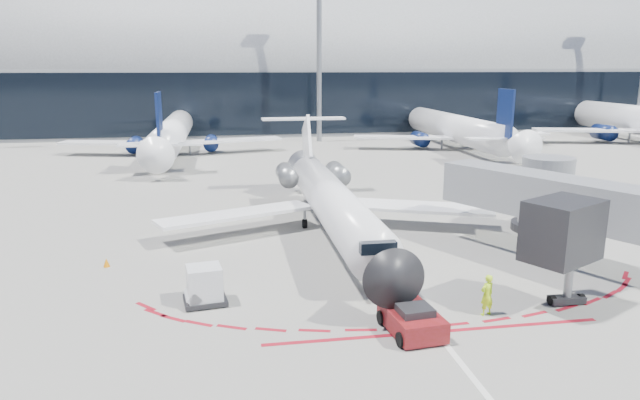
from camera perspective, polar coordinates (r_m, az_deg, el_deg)
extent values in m
plane|color=slate|center=(34.12, 4.68, -4.53)|extent=(260.00, 260.00, 0.00)
cube|color=silver|center=(35.97, 3.91, -3.57)|extent=(0.25, 40.00, 0.01)
cube|color=maroon|center=(23.91, 11.50, -12.78)|extent=(14.00, 0.25, 0.01)
cube|color=#999C9F|center=(96.97, -4.70, 10.02)|extent=(150.00, 24.00, 10.00)
cylinder|color=#999C9F|center=(96.82, -4.76, 12.97)|extent=(150.00, 24.00, 24.00)
cube|color=black|center=(84.99, -4.01, 9.58)|extent=(150.00, 0.20, 9.00)
cube|color=gray|center=(32.62, 22.32, 0.22)|extent=(8.22, 12.61, 2.30)
cube|color=black|center=(26.32, 23.10, -2.80)|extent=(3.86, 3.44, 2.60)
cylinder|color=gray|center=(27.78, 23.62, -7.24)|extent=(0.36, 0.36, 2.40)
cube|color=black|center=(28.11, 23.43, -9.12)|extent=(1.60, 0.60, 0.30)
cylinder|color=gray|center=(39.22, 21.64, 0.54)|extent=(3.20, 3.20, 4.80)
cylinder|color=black|center=(39.71, 21.38, -2.49)|extent=(4.00, 4.00, 0.50)
cylinder|color=gray|center=(80.58, -0.09, 14.75)|extent=(0.70, 0.70, 25.00)
cylinder|color=white|center=(34.98, 1.28, -0.27)|extent=(2.55, 20.79, 2.55)
cone|color=black|center=(24.03, 6.48, -6.72)|extent=(2.55, 2.65, 2.55)
cone|color=white|center=(46.68, -1.47, 3.16)|extent=(2.55, 3.40, 2.55)
cube|color=black|center=(25.25, 5.58, -4.46)|extent=(1.61, 1.32, 0.52)
cube|color=white|center=(35.99, -8.36, -1.41)|extent=(10.12, 6.00, 0.29)
cube|color=white|center=(37.99, 9.59, -0.68)|extent=(10.12, 6.00, 0.29)
cube|color=white|center=(45.40, -1.32, 5.77)|extent=(0.24, 4.43, 4.51)
cube|color=white|center=(47.17, -1.67, 8.13)|extent=(6.81, 1.51, 0.15)
cylinder|color=slate|center=(42.71, -3.34, 2.52)|extent=(1.42, 3.21, 1.42)
cylinder|color=slate|center=(43.28, 1.77, 2.68)|extent=(1.42, 3.21, 1.42)
cylinder|color=black|center=(27.46, 4.65, -8.45)|extent=(0.21, 0.53, 0.53)
cylinder|color=black|center=(37.50, -1.53, -2.37)|extent=(0.28, 0.60, 0.60)
cylinder|color=black|center=(37.98, 2.71, -2.18)|extent=(0.28, 0.60, 0.60)
cylinder|color=gray|center=(27.36, 4.66, -7.95)|extent=(0.17, 0.17, 1.04)
cube|color=#5F110D|center=(23.49, 9.16, -11.82)|extent=(2.14, 3.13, 0.83)
cube|color=black|center=(23.04, 9.50, -10.85)|extent=(1.40, 1.24, 0.32)
cylinder|color=gray|center=(25.26, 7.22, -10.37)|extent=(0.34, 2.39, 0.09)
cylinder|color=black|center=(22.43, 8.14, -13.66)|extent=(0.32, 0.61, 0.59)
cylinder|color=black|center=(23.13, 12.23, -12.97)|extent=(0.32, 0.61, 0.59)
cylinder|color=black|center=(24.10, 6.19, -11.60)|extent=(0.32, 0.61, 0.59)
cylinder|color=black|center=(24.76, 10.04, -11.04)|extent=(0.32, 0.61, 0.59)
imported|color=#C3FF1A|center=(25.56, 16.35, -9.09)|extent=(0.76, 0.61, 1.82)
cube|color=black|center=(26.44, -11.40, -9.79)|extent=(2.07, 1.83, 0.20)
cube|color=silver|center=(26.13, -11.48, -8.10)|extent=(1.67, 1.59, 1.49)
cylinder|color=black|center=(25.86, -12.90, -10.58)|extent=(0.12, 0.20, 0.19)
cylinder|color=black|center=(25.99, -9.59, -10.30)|extent=(0.12, 0.20, 0.19)
cylinder|color=black|center=(26.97, -13.13, -9.58)|extent=(0.12, 0.20, 0.19)
cylinder|color=black|center=(27.10, -9.96, -9.31)|extent=(0.12, 0.20, 0.19)
cone|color=orange|center=(32.45, -20.58, -5.87)|extent=(0.34, 0.34, 0.48)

